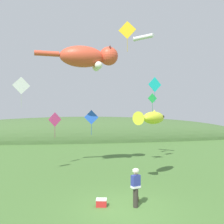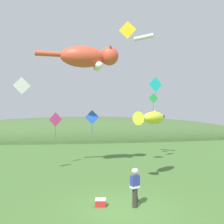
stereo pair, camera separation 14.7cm
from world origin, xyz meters
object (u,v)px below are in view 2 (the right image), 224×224
(kite_diamond_blue, at_px, (92,117))
(kite_diamond_gold, at_px, (128,30))
(kite_tube_streamer, at_px, (144,37))
(festival_attendant, at_px, (135,187))
(kite_diamond_green, at_px, (153,99))
(kite_spool, at_px, (136,199))
(picnic_cooler, at_px, (101,203))
(kite_diamond_pink, at_px, (56,120))
(kite_diamond_teal, at_px, (156,85))
(kite_diamond_white, at_px, (22,86))
(kite_giant_cat, at_px, (88,57))
(kite_fish_windsock, at_px, (151,118))

(kite_diamond_blue, bearing_deg, kite_diamond_gold, -62.23)
(kite_tube_streamer, bearing_deg, festival_attendant, -108.32)
(kite_diamond_green, relative_size, kite_diamond_blue, 0.89)
(kite_spool, relative_size, picnic_cooler, 0.47)
(picnic_cooler, bearing_deg, kite_diamond_pink, 106.39)
(kite_tube_streamer, distance_m, kite_diamond_teal, 4.26)
(festival_attendant, bearing_deg, kite_tube_streamer, 71.68)
(kite_diamond_white, height_order, kite_diamond_blue, kite_diamond_white)
(picnic_cooler, height_order, kite_diamond_green, kite_diamond_green)
(kite_diamond_pink, xyz_separation_m, kite_diamond_gold, (5.20, -3.59, 6.38))
(picnic_cooler, height_order, kite_tube_streamer, kite_tube_streamer)
(kite_spool, xyz_separation_m, kite_giant_cat, (-1.93, 7.35, 8.55))
(festival_attendant, relative_size, kite_tube_streamer, 1.08)
(kite_diamond_pink, distance_m, kite_diamond_white, 4.66)
(kite_fish_windsock, xyz_separation_m, kite_diamond_blue, (-3.48, 5.60, -0.07))
(kite_diamond_gold, xyz_separation_m, kite_diamond_green, (3.92, 6.24, -4.42))
(kite_diamond_gold, height_order, kite_diamond_green, kite_diamond_gold)
(kite_diamond_teal, bearing_deg, kite_diamond_gold, -131.43)
(kite_giant_cat, xyz_separation_m, kite_diamond_white, (-4.52, -2.11, -2.53))
(kite_fish_windsock, xyz_separation_m, kite_diamond_pink, (-6.49, 5.02, -0.23))
(kite_giant_cat, relative_size, kite_diamond_teal, 2.84)
(picnic_cooler, bearing_deg, kite_diamond_white, 129.42)
(festival_attendant, bearing_deg, kite_diamond_white, 135.98)
(kite_tube_streamer, bearing_deg, kite_diamond_gold, -120.74)
(kite_giant_cat, height_order, kite_diamond_white, kite_giant_cat)
(kite_spool, distance_m, kite_tube_streamer, 14.41)
(kite_diamond_pink, distance_m, kite_diamond_teal, 9.04)
(kite_fish_windsock, height_order, kite_diamond_pink, kite_fish_windsock)
(picnic_cooler, relative_size, kite_diamond_gold, 0.25)
(festival_attendant, bearing_deg, kite_diamond_blue, 97.02)
(kite_giant_cat, bearing_deg, kite_spool, -75.28)
(kite_spool, bearing_deg, kite_diamond_pink, 117.21)
(picnic_cooler, relative_size, kite_diamond_white, 0.26)
(kite_diamond_gold, bearing_deg, kite_spool, -97.64)
(kite_giant_cat, xyz_separation_m, kite_diamond_blue, (0.43, 2.00, -4.71))
(kite_spool, bearing_deg, kite_diamond_gold, 82.36)
(picnic_cooler, bearing_deg, kite_diamond_teal, 58.12)
(kite_giant_cat, distance_m, kite_diamond_gold, 3.73)
(kite_giant_cat, distance_m, kite_diamond_pink, 5.69)
(kite_giant_cat, relative_size, kite_fish_windsock, 2.20)
(picnic_cooler, height_order, kite_diamond_blue, kite_diamond_blue)
(festival_attendant, height_order, kite_diamond_green, kite_diamond_green)
(festival_attendant, bearing_deg, kite_diamond_gold, 80.90)
(kite_giant_cat, distance_m, kite_diamond_green, 8.24)
(kite_spool, bearing_deg, festival_attendant, -108.80)
(kite_diamond_teal, bearing_deg, kite_tube_streamer, 174.68)
(kite_tube_streamer, relative_size, kite_diamond_gold, 0.76)
(kite_spool, height_order, kite_diamond_white, kite_diamond_white)
(kite_spool, height_order, kite_giant_cat, kite_giant_cat)
(kite_fish_windsock, bearing_deg, kite_diamond_white, 169.99)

